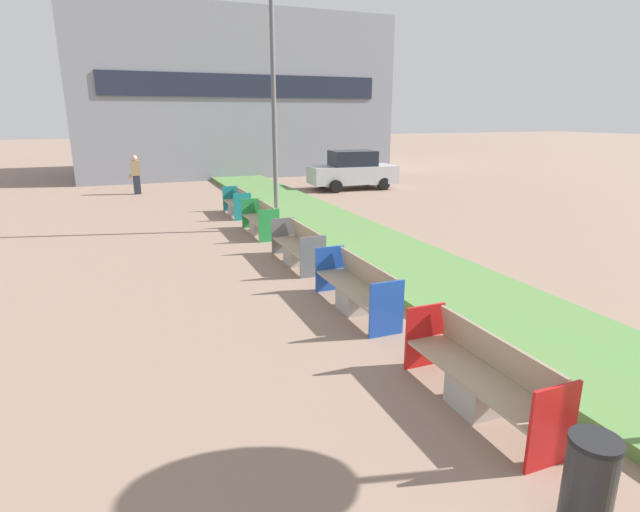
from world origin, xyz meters
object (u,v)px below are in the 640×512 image
object	(u,v)px
bench_grey_frame	(298,249)
street_lamp_post	(273,75)
bench_red_frame	(480,380)
bench_teal_frame	(238,205)
litter_bin	(588,487)
pedestrian_walking	(136,174)
bench_green_frame	(261,222)
bench_blue_frame	(357,291)
parked_car_distant	(352,170)

from	to	relation	value
bench_grey_frame	street_lamp_post	size ratio (longest dim) A/B	0.26
bench_red_frame	bench_teal_frame	bearing A→B (deg)	90.02
litter_bin	pedestrian_walking	bearing A→B (deg)	97.17
bench_red_frame	bench_green_frame	bearing A→B (deg)	90.02
litter_bin	pedestrian_walking	distance (m)	22.15
street_lamp_post	pedestrian_walking	bearing A→B (deg)	111.80
pedestrian_walking	bench_green_frame	bearing A→B (deg)	-72.13
pedestrian_walking	street_lamp_post	bearing A→B (deg)	-68.20
bench_red_frame	pedestrian_walking	bearing A→B (deg)	99.04
street_lamp_post	pedestrian_walking	xyz separation A→B (m)	(-3.80, 9.50, -3.73)
street_lamp_post	litter_bin	bearing A→B (deg)	-94.75
bench_red_frame	pedestrian_walking	size ratio (longest dim) A/B	1.34
bench_blue_frame	bench_green_frame	bearing A→B (deg)	90.03
bench_red_frame	street_lamp_post	xyz separation A→B (m)	(0.61, 10.55, 4.26)
bench_teal_frame	parked_car_distant	bearing A→B (deg)	33.74
bench_blue_frame	bench_teal_frame	world-z (taller)	same
bench_grey_frame	bench_green_frame	size ratio (longest dim) A/B	1.07
bench_blue_frame	bench_green_frame	distance (m)	6.69
bench_blue_frame	street_lamp_post	bearing A→B (deg)	85.09
bench_green_frame	pedestrian_walking	distance (m)	10.40
bench_blue_frame	bench_teal_frame	distance (m)	9.90
street_lamp_post	parked_car_distant	size ratio (longest dim) A/B	1.96
parked_car_distant	pedestrian_walking	bearing A→B (deg)	172.12
bench_blue_frame	litter_bin	size ratio (longest dim) A/B	2.57
bench_blue_frame	bench_grey_frame	world-z (taller)	same
bench_blue_frame	street_lamp_post	size ratio (longest dim) A/B	0.29
bench_grey_frame	pedestrian_walking	bearing A→B (deg)	103.46
bench_grey_frame	bench_teal_frame	xyz separation A→B (m)	(-0.00, 6.64, -0.01)
bench_teal_frame	street_lamp_post	size ratio (longest dim) A/B	0.23
pedestrian_walking	parked_car_distant	size ratio (longest dim) A/B	0.41
bench_green_frame	pedestrian_walking	size ratio (longest dim) A/B	1.18
street_lamp_post	bench_grey_frame	bearing A→B (deg)	-99.07
bench_red_frame	parked_car_distant	size ratio (longest dim) A/B	0.55
bench_red_frame	bench_grey_frame	world-z (taller)	same
bench_red_frame	bench_blue_frame	world-z (taller)	same
bench_green_frame	street_lamp_post	distance (m)	4.33
bench_blue_frame	bench_green_frame	world-z (taller)	same
bench_blue_frame	litter_bin	xyz separation A→B (m)	(-0.43, -5.39, 0.10)
bench_blue_frame	bench_grey_frame	size ratio (longest dim) A/B	1.08
litter_bin	pedestrian_walking	size ratio (longest dim) A/B	0.54
litter_bin	parked_car_distant	bearing A→B (deg)	70.15
bench_blue_frame	street_lamp_post	world-z (taller)	street_lamp_post
bench_red_frame	bench_blue_frame	size ratio (longest dim) A/B	0.97
bench_grey_frame	parked_car_distant	bearing A→B (deg)	58.90
bench_red_frame	bench_blue_frame	distance (m)	3.47
bench_blue_frame	bench_green_frame	xyz separation A→B (m)	(-0.00, 6.69, -0.01)
bench_blue_frame	bench_teal_frame	bearing A→B (deg)	90.03
bench_red_frame	parked_car_distant	bearing A→B (deg)	69.40
bench_green_frame	pedestrian_walking	world-z (taller)	pedestrian_walking
bench_grey_frame	parked_car_distant	distance (m)	13.01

